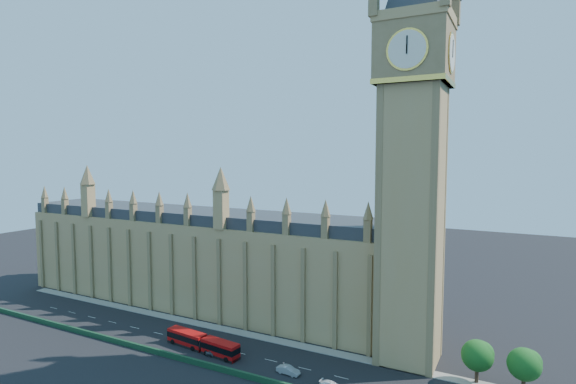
% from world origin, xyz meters
% --- Properties ---
extents(ground, '(400.00, 400.00, 0.00)m').
position_xyz_m(ground, '(0.00, 0.00, 0.00)').
color(ground, black).
rests_on(ground, ground).
extents(palace_westminster, '(120.00, 20.00, 28.00)m').
position_xyz_m(palace_westminster, '(-25.00, 22.00, 13.86)').
color(palace_westminster, tan).
rests_on(palace_westminster, ground).
extents(elizabeth_tower, '(20.59, 20.59, 105.00)m').
position_xyz_m(elizabeth_tower, '(38.00, 13.99, 54.56)').
color(elizabeth_tower, tan).
rests_on(elizabeth_tower, ground).
extents(bridge_parapet, '(160.00, 0.60, 1.20)m').
position_xyz_m(bridge_parapet, '(0.00, -9.00, 0.60)').
color(bridge_parapet, '#1E4C2D').
rests_on(bridge_parapet, ground).
extents(kerb_north, '(160.00, 3.00, 0.16)m').
position_xyz_m(kerb_north, '(0.00, 9.50, 0.08)').
color(kerb_north, gray).
rests_on(kerb_north, ground).
extents(tree_east_near, '(6.00, 6.00, 8.50)m').
position_xyz_m(tree_east_near, '(52.22, 10.08, 5.64)').
color(tree_east_near, '#382619').
rests_on(tree_east_near, ground).
extents(tree_east_far, '(6.00, 6.00, 8.50)m').
position_xyz_m(tree_east_far, '(60.22, 10.08, 5.64)').
color(tree_east_far, '#382619').
rests_on(tree_east_far, ground).
extents(red_bus, '(20.18, 5.11, 3.40)m').
position_xyz_m(red_bus, '(-4.23, -2.79, 1.79)').
color(red_bus, '#BB0C0C').
rests_on(red_bus, ground).
extents(car_grey, '(4.86, 2.44, 1.59)m').
position_xyz_m(car_grey, '(0.42, -3.84, 0.79)').
color(car_grey, '#44474D').
rests_on(car_grey, ground).
extents(car_silver, '(5.00, 2.03, 1.61)m').
position_xyz_m(car_silver, '(18.02, -3.59, 0.81)').
color(car_silver, '#9C9EA3').
rests_on(car_silver, ground).
extents(cone_a, '(0.47, 0.47, 0.68)m').
position_xyz_m(cone_a, '(15.36, -0.57, 0.34)').
color(cone_a, black).
rests_on(cone_a, ground).
extents(cone_b, '(0.51, 0.51, 0.73)m').
position_xyz_m(cone_b, '(27.81, -3.52, 0.36)').
color(cone_b, black).
rests_on(cone_b, ground).
extents(cone_d, '(0.52, 0.52, 0.71)m').
position_xyz_m(cone_d, '(16.59, -3.36, 0.35)').
color(cone_d, black).
rests_on(cone_d, ground).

